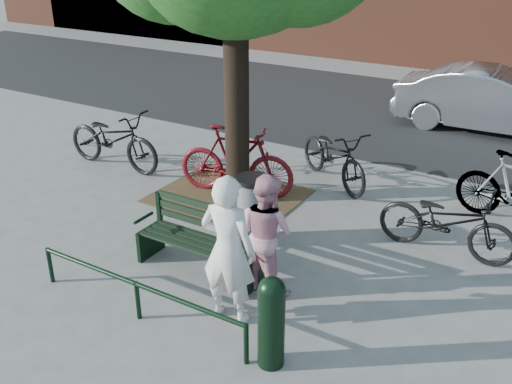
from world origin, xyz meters
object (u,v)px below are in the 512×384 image
Objects in this scene: park_bench at (202,238)px; person_right at (266,233)px; person_left at (228,250)px; parked_car at (493,101)px; bollard at (271,319)px; litter_bin at (253,209)px; bicycle_c at (334,156)px.

person_right is at bearing 4.28° from park_bench.
person_left reaches higher than person_right.
person_right is (0.95, 0.07, 0.31)m from park_bench.
parked_car reaches higher than park_bench.
person_right is 8.24m from parked_car.
bollard is 2.65m from litter_bin.
park_bench is at bearing 146.44° from bollard.
bicycle_c is at bearing 87.27° from litter_bin.
litter_bin is (0.18, 1.01, 0.04)m from park_bench.
person_left is 9.01m from parked_car.
litter_bin is at bearing -148.70° from bicycle_c.
person_left is at bearing -67.17° from litter_bin.
person_left is 0.43× the size of parked_car.
bollard is (1.72, -1.14, 0.09)m from park_bench.
bollard is 4.95m from bicycle_c.
person_right reaches higher than park_bench.
park_bench is 1.22m from person_left.
park_bench is at bearing 17.67° from person_right.
park_bench is at bearing -43.85° from person_left.
litter_bin is 0.24× the size of parked_car.
person_right is 1.24m from litter_bin.
person_left is 1.71× the size of bollard.
litter_bin is 0.51× the size of bicycle_c.
person_right reaches higher than litter_bin.
person_right is at bearing -50.67° from litter_bin.
park_bench is 1.11× the size of person_right.
person_left is (0.90, -0.70, 0.44)m from park_bench.
person_left is at bearing 151.70° from bollard.
person_left reaches higher than bollard.
person_left is at bearing 99.76° from person_right.
parked_car is at bearing 74.83° from litter_bin.
bollard is 1.04× the size of litter_bin.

